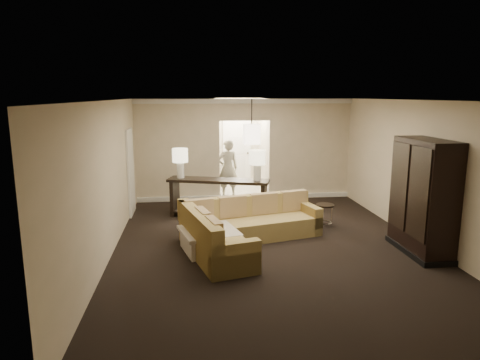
{
  "coord_description": "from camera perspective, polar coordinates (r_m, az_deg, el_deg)",
  "views": [
    {
      "loc": [
        -1.54,
        -7.72,
        2.89
      ],
      "look_at": [
        -0.47,
        1.2,
        1.1
      ],
      "focal_mm": 32.0,
      "sensor_mm": 36.0,
      "label": 1
    }
  ],
  "objects": [
    {
      "name": "baseboard",
      "position": [
        12.11,
        0.65,
        -2.28
      ],
      "size": [
        6.0,
        0.1,
        0.12
      ],
      "primitive_type": "cube",
      "color": "white",
      "rests_on": "ground"
    },
    {
      "name": "wall_right",
      "position": [
        9.08,
        23.26,
        0.87
      ],
      "size": [
        0.04,
        8.0,
        2.8
      ],
      "primitive_type": "cube",
      "color": "beige",
      "rests_on": "ground"
    },
    {
      "name": "table_lamp_left",
      "position": [
        10.34,
        -7.99,
        2.88
      ],
      "size": [
        0.37,
        0.37,
        0.71
      ],
      "color": "silver",
      "rests_on": "console_table"
    },
    {
      "name": "armoire",
      "position": [
        8.51,
        23.19,
        -2.41
      ],
      "size": [
        0.63,
        1.48,
        2.12
      ],
      "color": "black",
      "rests_on": "ground"
    },
    {
      "name": "table_lamp_right",
      "position": [
        9.91,
        2.31,
        2.62
      ],
      "size": [
        0.37,
        0.37,
        0.71
      ],
      "color": "silver",
      "rests_on": "console_table"
    },
    {
      "name": "foyer",
      "position": [
        13.25,
        -0.12,
        4.35
      ],
      "size": [
        1.44,
        2.02,
        2.8
      ],
      "color": "beige",
      "rests_on": "ground"
    },
    {
      "name": "person",
      "position": [
        12.23,
        -1.64,
        1.96
      ],
      "size": [
        0.74,
        0.56,
        1.84
      ],
      "primitive_type": "imported",
      "rotation": [
        0.0,
        0.0,
        3.33
      ],
      "color": "beige",
      "rests_on": "ground"
    },
    {
      "name": "coffee_table",
      "position": [
        8.17,
        -4.13,
        -7.97
      ],
      "size": [
        1.23,
        1.23,
        0.43
      ],
      "rotation": [
        0.0,
        0.0,
        0.24
      ],
      "color": "silver",
      "rests_on": "ground"
    },
    {
      "name": "crown_molding",
      "position": [
        11.78,
        0.68,
        10.46
      ],
      "size": [
        6.0,
        0.1,
        0.12
      ],
      "primitive_type": "cube",
      "color": "white",
      "rests_on": "wall_back"
    },
    {
      "name": "side_door",
      "position": [
        10.78,
        -14.37,
        1.05
      ],
      "size": [
        0.05,
        0.9,
        2.1
      ],
      "primitive_type": "cube",
      "color": "white",
      "rests_on": "ground"
    },
    {
      "name": "sectional_sofa",
      "position": [
        8.4,
        0.27,
        -6.44
      ],
      "size": [
        2.99,
        2.83,
        0.85
      ],
      "rotation": [
        0.0,
        0.0,
        0.25
      ],
      "color": "brown",
      "rests_on": "ground"
    },
    {
      "name": "drink_table",
      "position": [
        9.74,
        11.25,
        -4.03
      ],
      "size": [
        0.4,
        0.4,
        0.51
      ],
      "rotation": [
        0.0,
        0.0,
        -0.3
      ],
      "color": "black",
      "rests_on": "ground"
    },
    {
      "name": "console_table",
      "position": [
        10.24,
        -2.9,
        -1.96
      ],
      "size": [
        2.47,
        1.24,
        0.93
      ],
      "rotation": [
        0.0,
        0.0,
        -0.3
      ],
      "color": "black",
      "rests_on": "ground"
    },
    {
      "name": "pendant_light",
      "position": [
        10.58,
        1.56,
        6.15
      ],
      "size": [
        0.38,
        0.38,
        1.09
      ],
      "color": "black",
      "rests_on": "ceiling"
    },
    {
      "name": "wall_back",
      "position": [
        11.92,
        0.63,
        4.06
      ],
      "size": [
        6.0,
        0.04,
        2.8
      ],
      "primitive_type": "cube",
      "color": "beige",
      "rests_on": "ground"
    },
    {
      "name": "wall_left",
      "position": [
        8.0,
        -17.24,
        -0.01
      ],
      "size": [
        0.04,
        8.0,
        2.8
      ],
      "primitive_type": "cube",
      "color": "beige",
      "rests_on": "ground"
    },
    {
      "name": "ceiling",
      "position": [
        7.88,
        4.5,
        10.54
      ],
      "size": [
        6.0,
        8.0,
        0.02
      ],
      "primitive_type": "cube",
      "color": "white",
      "rests_on": "wall_back"
    },
    {
      "name": "wall_front",
      "position": [
        4.3,
        14.8,
        -9.47
      ],
      "size": [
        6.0,
        0.04,
        2.8
      ],
      "primitive_type": "cube",
      "color": "beige",
      "rests_on": "ground"
    },
    {
      "name": "ground",
      "position": [
        8.39,
        4.2,
        -8.95
      ],
      "size": [
        8.0,
        8.0,
        0.0
      ],
      "primitive_type": "plane",
      "color": "black",
      "rests_on": "ground"
    }
  ]
}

